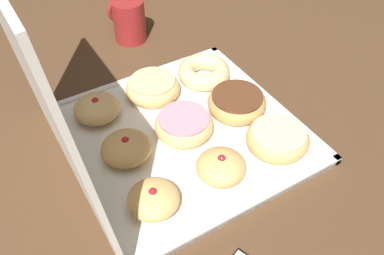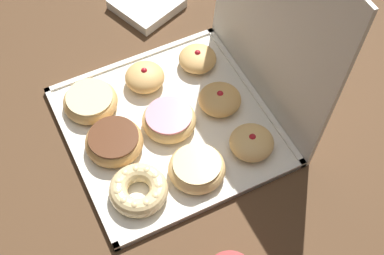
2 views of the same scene
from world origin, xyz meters
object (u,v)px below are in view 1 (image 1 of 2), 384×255
(jelly_filled_donut_6, at_px, (154,199))
(jelly_filled_donut_7, at_px, (127,148))
(coffee_mug, at_px, (128,19))
(jelly_filled_donut_3, at_px, (223,166))
(pink_frosted_donut_4, at_px, (181,124))
(glazed_ring_donut_5, at_px, (152,88))
(chocolate_frosted_donut_1, at_px, (236,102))
(cruller_donut_2, at_px, (204,71))
(jelly_filled_donut_8, at_px, (97,109))
(glazed_ring_donut_0, at_px, (278,138))
(donut_box, at_px, (184,134))

(jelly_filled_donut_6, height_order, jelly_filled_donut_7, same)
(jelly_filled_donut_7, distance_m, coffee_mug, 0.41)
(jelly_filled_donut_3, relative_size, coffee_mug, 0.84)
(jelly_filled_donut_3, relative_size, pink_frosted_donut_4, 0.77)
(jelly_filled_donut_3, bearing_deg, glazed_ring_donut_5, 1.29)
(chocolate_frosted_donut_1, distance_m, jelly_filled_donut_6, 0.28)
(jelly_filled_donut_6, bearing_deg, cruller_donut_2, -45.36)
(jelly_filled_donut_3, height_order, jelly_filled_donut_8, jelly_filled_donut_3)
(glazed_ring_donut_0, height_order, glazed_ring_donut_5, glazed_ring_donut_5)
(jelly_filled_donut_7, bearing_deg, glazed_ring_donut_0, -115.27)
(pink_frosted_donut_4, relative_size, glazed_ring_donut_5, 1.00)
(coffee_mug, bearing_deg, jelly_filled_donut_6, 159.38)
(jelly_filled_donut_3, xyz_separation_m, jelly_filled_donut_8, (0.25, 0.13, -0.00))
(donut_box, distance_m, glazed_ring_donut_5, 0.13)
(coffee_mug, bearing_deg, jelly_filled_donut_8, 143.32)
(cruller_donut_2, distance_m, jelly_filled_donut_7, 0.27)
(chocolate_frosted_donut_1, xyz_separation_m, pink_frosted_donut_4, (0.00, 0.12, -0.00))
(cruller_donut_2, relative_size, jelly_filled_donut_8, 1.26)
(pink_frosted_donut_4, bearing_deg, jelly_filled_donut_8, 44.98)
(donut_box, xyz_separation_m, jelly_filled_donut_8, (0.12, 0.12, 0.03))
(donut_box, height_order, pink_frosted_donut_4, pink_frosted_donut_4)
(glazed_ring_donut_5, bearing_deg, jelly_filled_donut_8, 91.83)
(glazed_ring_donut_5, height_order, jelly_filled_donut_8, jelly_filled_donut_8)
(pink_frosted_donut_4, distance_m, jelly_filled_donut_8, 0.17)
(cruller_donut_2, xyz_separation_m, jelly_filled_donut_7, (-0.12, 0.24, 0.00))
(jelly_filled_donut_3, distance_m, jelly_filled_donut_6, 0.13)
(donut_box, xyz_separation_m, cruller_donut_2, (0.12, -0.12, 0.02))
(cruller_donut_2, height_order, jelly_filled_donut_3, jelly_filled_donut_3)
(chocolate_frosted_donut_1, xyz_separation_m, jelly_filled_donut_3, (-0.13, 0.12, 0.00))
(jelly_filled_donut_7, height_order, coffee_mug, coffee_mug)
(chocolate_frosted_donut_1, bearing_deg, cruller_donut_2, 0.45)
(donut_box, height_order, jelly_filled_donut_6, jelly_filled_donut_6)
(glazed_ring_donut_0, distance_m, jelly_filled_donut_6, 0.26)
(donut_box, distance_m, jelly_filled_donut_3, 0.13)
(cruller_donut_2, distance_m, pink_frosted_donut_4, 0.17)
(pink_frosted_donut_4, bearing_deg, jelly_filled_donut_7, 92.85)
(jelly_filled_donut_8, bearing_deg, jelly_filled_donut_3, -152.92)
(cruller_donut_2, bearing_deg, jelly_filled_donut_7, 117.36)
(jelly_filled_donut_7, bearing_deg, coffee_mug, -25.39)
(cruller_donut_2, height_order, pink_frosted_donut_4, same)
(jelly_filled_donut_8, height_order, coffee_mug, coffee_mug)
(jelly_filled_donut_3, xyz_separation_m, pink_frosted_donut_4, (0.13, 0.01, -0.00))
(pink_frosted_donut_4, height_order, jelly_filled_donut_8, jelly_filled_donut_8)
(pink_frosted_donut_4, bearing_deg, donut_box, -137.33)
(jelly_filled_donut_8, bearing_deg, glazed_ring_donut_5, -88.17)
(cruller_donut_2, relative_size, pink_frosted_donut_4, 1.01)
(jelly_filled_donut_8, distance_m, coffee_mug, 0.31)
(chocolate_frosted_donut_1, bearing_deg, pink_frosted_donut_4, 89.17)
(glazed_ring_donut_0, distance_m, glazed_ring_donut_5, 0.28)
(jelly_filled_donut_3, xyz_separation_m, jelly_filled_donut_6, (0.00, 0.13, -0.00))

